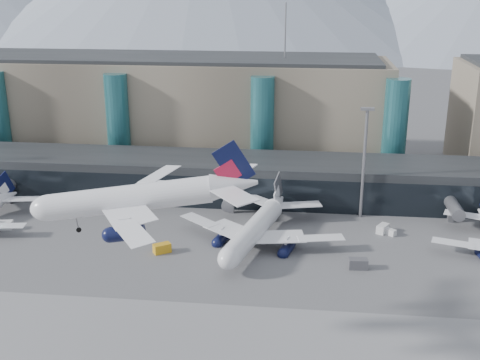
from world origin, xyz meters
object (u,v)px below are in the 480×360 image
(veh_d, at_px, (383,229))
(veh_b, at_px, (128,216))
(veh_g, at_px, (390,232))
(jet_parked_mid, at_px, (259,219))
(veh_a, at_px, (5,225))
(veh_c, at_px, (358,264))
(lightmast_mid, at_px, (364,157))
(veh_h, at_px, (162,248))
(hero_jet, at_px, (152,190))

(veh_d, bearing_deg, veh_b, 119.27)
(veh_g, bearing_deg, jet_parked_mid, -128.87)
(veh_b, bearing_deg, veh_d, -98.45)
(veh_a, bearing_deg, veh_c, -18.43)
(veh_g, bearing_deg, veh_c, -75.73)
(jet_parked_mid, relative_size, veh_a, 11.58)
(veh_a, distance_m, veh_c, 76.52)
(lightmast_mid, xyz_separation_m, veh_h, (-41.16, -24.09, -13.47))
(veh_b, bearing_deg, veh_c, -117.88)
(lightmast_mid, height_order, hero_jet, hero_jet)
(veh_c, distance_m, veh_g, 18.58)
(hero_jet, distance_m, veh_h, 41.12)
(hero_jet, height_order, veh_c, hero_jet)
(jet_parked_mid, height_order, veh_b, jet_parked_mid)
(veh_d, bearing_deg, veh_h, 139.08)
(veh_a, distance_m, veh_h, 37.92)
(veh_d, height_order, veh_h, veh_h)
(veh_d, bearing_deg, veh_g, -95.33)
(veh_d, relative_size, veh_g, 1.43)
(lightmast_mid, distance_m, veh_g, 17.95)
(veh_a, distance_m, veh_b, 26.69)
(veh_b, height_order, veh_g, veh_b)
(veh_c, distance_m, veh_h, 38.78)
(veh_b, height_order, veh_c, veh_c)
(hero_jet, height_order, jet_parked_mid, hero_jet)
(hero_jet, bearing_deg, lightmast_mid, 53.10)
(veh_d, bearing_deg, veh_c, -169.58)
(veh_c, relative_size, veh_g, 1.59)
(hero_jet, bearing_deg, jet_parked_mid, 68.31)
(lightmast_mid, height_order, veh_d, lightmast_mid)
(jet_parked_mid, distance_m, veh_g, 28.69)
(veh_d, bearing_deg, hero_jet, 172.08)
(veh_g, bearing_deg, veh_a, -135.64)
(veh_c, height_order, veh_g, veh_c)
(hero_jet, xyz_separation_m, veh_c, (31.26, 29.73, -24.14))
(veh_a, xyz_separation_m, veh_h, (37.11, -7.76, 0.01))
(veh_g, bearing_deg, veh_d, -175.80)
(veh_b, bearing_deg, jet_parked_mid, -111.46)
(veh_g, xyz_separation_m, veh_h, (-46.78, -14.04, 0.29))
(jet_parked_mid, bearing_deg, veh_a, 104.98)
(veh_d, relative_size, veh_h, 0.94)
(veh_c, bearing_deg, jet_parked_mid, 146.77)
(lightmast_mid, bearing_deg, veh_h, -149.66)
(veh_c, distance_m, veh_d, 19.01)
(veh_a, distance_m, veh_g, 84.13)
(jet_parked_mid, distance_m, veh_c, 23.08)
(lightmast_mid, xyz_separation_m, hero_jet, (-33.73, -56.50, 10.71))
(jet_parked_mid, bearing_deg, veh_g, -64.83)
(veh_c, bearing_deg, veh_b, 155.74)
(hero_jet, relative_size, veh_b, 13.56)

